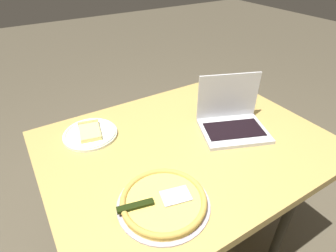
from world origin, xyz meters
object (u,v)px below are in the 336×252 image
at_px(dining_table, 187,153).
at_px(pizza_plate, 90,133).
at_px(laptop, 232,119).
at_px(table_knife, 206,90).
at_px(pizza_tray, 163,201).

relative_size(dining_table, pizza_plate, 5.02).
bearing_deg(laptop, table_knife, 68.81).
relative_size(dining_table, table_knife, 7.29).
xyz_separation_m(pizza_tray, table_knife, (0.67, 0.61, -0.01)).
bearing_deg(dining_table, table_knife, 42.60).
relative_size(laptop, pizza_plate, 1.48).
xyz_separation_m(laptop, pizza_plate, (-0.60, 0.30, -0.04)).
height_order(dining_table, pizza_plate, pizza_plate).
relative_size(dining_table, pizza_tray, 3.87).
bearing_deg(pizza_tray, laptop, 24.01).
bearing_deg(pizza_tray, pizza_plate, 99.20).
bearing_deg(laptop, pizza_plate, 153.86).
height_order(pizza_tray, table_knife, pizza_tray).
xyz_separation_m(pizza_plate, pizza_tray, (0.09, -0.53, 0.00)).
distance_m(pizza_tray, table_knife, 0.90).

